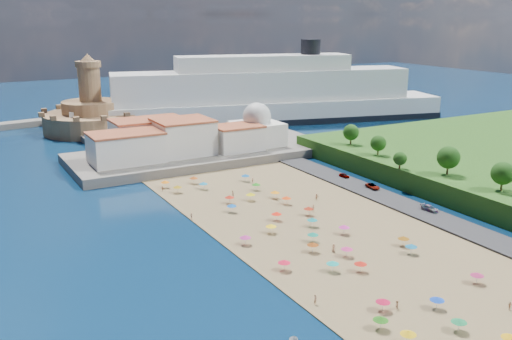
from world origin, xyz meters
TOP-DOWN VIEW (x-y plane):
  - ground at (0.00, 0.00)m, footprint 700.00×700.00m
  - terrace at (10.00, 73.00)m, footprint 90.00×36.00m
  - jetty at (-12.00, 108.00)m, footprint 18.00×70.00m
  - waterfront_buildings at (-3.05, 73.64)m, footprint 57.00×29.00m
  - domed_building at (30.00, 71.00)m, footprint 16.00×16.00m
  - fortress at (-12.00, 138.00)m, footprint 40.00×40.00m
  - cruise_ship at (62.11, 122.16)m, footprint 170.35×65.16m
  - beach_parasols at (-0.37, -9.33)m, footprint 31.99×108.68m
  - beachgoers at (-0.82, -0.40)m, footprint 36.41×96.09m
  - parked_cars at (36.00, 0.34)m, footprint 2.74×71.89m
  - hillside_trees at (49.23, -5.93)m, footprint 12.22×108.31m

SIDE VIEW (x-z plane):
  - ground at x=0.00m, z-range 0.00..0.00m
  - beachgoers at x=-0.82m, z-range 0.16..2.05m
  - jetty at x=-12.00m, z-range 0.00..2.40m
  - parked_cars at x=36.00m, z-range 0.68..2.04m
  - terrace at x=10.00m, z-range 0.00..3.00m
  - beach_parasols at x=-0.37m, z-range 1.05..3.25m
  - fortress at x=-12.00m, z-range -9.52..22.88m
  - waterfront_buildings at x=-3.05m, z-range 2.38..13.38m
  - domed_building at x=30.00m, z-range 1.47..16.47m
  - hillside_trees at x=49.23m, z-range 6.15..14.02m
  - cruise_ship at x=62.11m, z-range -7.55..29.48m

